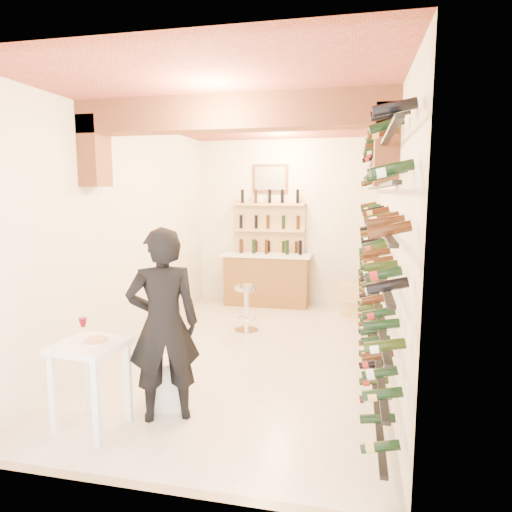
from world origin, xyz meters
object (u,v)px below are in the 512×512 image
Objects in this scene: person at (163,325)px; chrome_barstool at (247,305)px; wine_rack at (370,243)px; white_stool at (168,383)px; back_counter at (267,278)px; tasting_table at (90,358)px; crate_lower at (356,309)px.

person is 2.88m from chrome_barstool.
white_stool is (-2.02, -1.69, -1.31)m from wine_rack.
white_stool is at bearing -92.49° from back_counter.
white_stool is 2.61m from chrome_barstool.
chrome_barstool is (-1.81, 0.90, -1.12)m from wine_rack.
back_counter is at bearing 88.57° from tasting_table.
white_stool is 1.12× the size of crate_lower.
crate_lower is (1.70, -0.45, -0.40)m from back_counter.
back_counter is at bearing 124.66° from wine_rack.
person is at bearing -72.50° from white_stool.
crate_lower is at bearing -139.56° from person.
wine_rack is 2.81m from person.
chrome_barstool is at bearing -89.47° from back_counter.
crate_lower is (-0.13, 2.20, -1.42)m from wine_rack.
wine_rack is at bearing -26.33° from chrome_barstool.
back_counter is 4.35m from white_stool.
tasting_table reaches higher than white_stool.
back_counter is 2.30× the size of chrome_barstool.
chrome_barstool is at bearing -142.29° from crate_lower.
tasting_table is at bearing -97.91° from back_counter.
chrome_barstool is at bearing 85.48° from white_stool.
tasting_table is 2.11× the size of white_stool.
white_stool is at bearing -98.41° from person.
tasting_table is 3.26m from chrome_barstool.
wine_rack reaches higher than back_counter.
person is 4.59m from crate_lower.
tasting_table is 2.35× the size of crate_lower.
chrome_barstool reaches higher than white_stool.
wine_rack is 3.50m from tasting_table.
wine_rack reaches higher than chrome_barstool.
chrome_barstool is (0.20, 2.59, 0.19)m from white_stool.
person is (0.08, -0.24, 0.70)m from white_stool.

